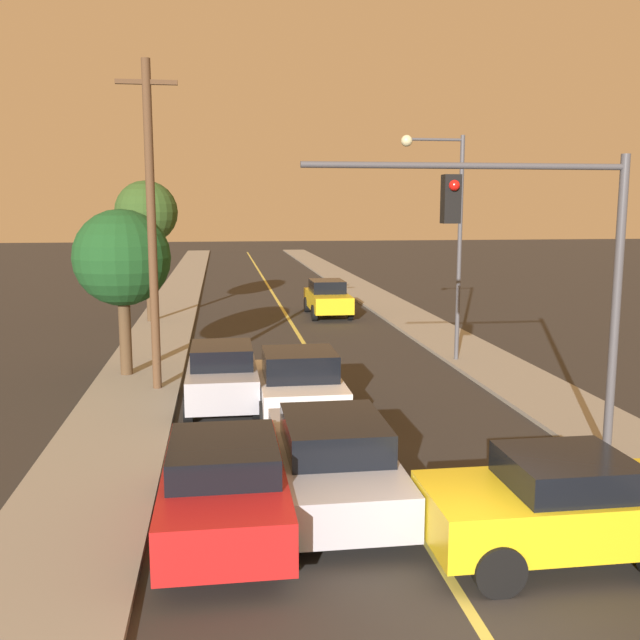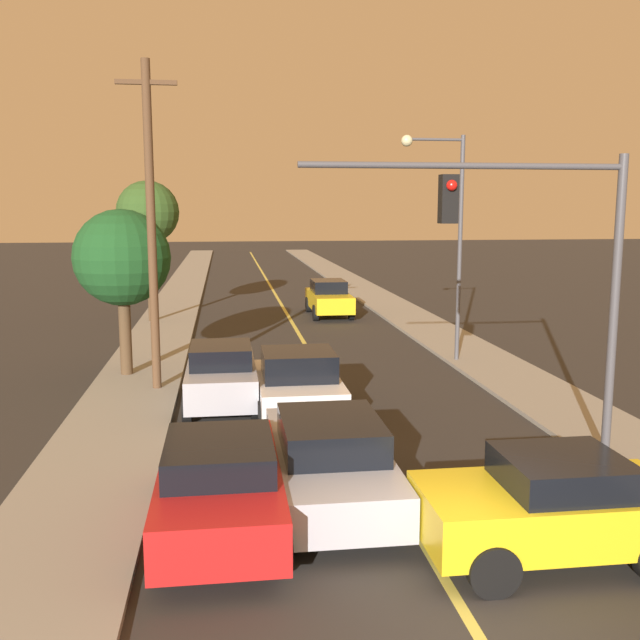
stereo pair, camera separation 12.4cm
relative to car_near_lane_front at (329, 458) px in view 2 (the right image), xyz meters
name	(u,v)px [view 2 (the right image)]	position (x,y,z in m)	size (l,w,h in m)	color
ground_plane	(467,617)	(1.20, -3.75, -0.79)	(200.00, 200.00, 0.00)	#2D2B28
road_surface	(273,290)	(1.20, 32.25, -0.79)	(8.54, 80.00, 0.01)	#2D2B28
sidewalk_left	(182,291)	(-4.32, 32.25, -0.73)	(2.50, 80.00, 0.12)	gray
sidewalk_right	(360,288)	(6.71, 32.25, -0.73)	(2.50, 80.00, 0.12)	gray
car_near_lane_front	(329,458)	(0.00, 0.00, 0.00)	(2.02, 4.88, 1.56)	#A5A8B2
car_near_lane_second	(298,382)	(0.00, 5.32, 0.04)	(2.10, 3.93, 1.64)	white
car_outer_lane_front	(220,482)	(-1.88, -0.87, 0.01)	(2.00, 4.57, 1.54)	red
car_outer_lane_second	(221,375)	(-1.88, 6.26, 0.07)	(1.85, 4.13, 1.67)	#A5A8B2
car_far_oncoming	(329,298)	(3.12, 21.33, 0.07)	(1.87, 4.52, 1.69)	gold
car_crossing_right	(552,506)	(2.91, -2.45, 0.03)	(3.81, 1.98, 1.57)	gold
traffic_signal_mast	(541,250)	(4.29, 1.30, 3.50)	(6.35, 0.42, 5.99)	#47474C
streetlamp_right	(446,218)	(5.33, 10.58, 3.98)	(2.07, 0.36, 7.23)	#47474C
utility_pole_left	(151,223)	(-3.67, 8.08, 3.89)	(1.60, 0.24, 8.80)	#513823
tree_left_near	(122,259)	(-4.73, 9.89, 2.81)	(2.85, 2.85, 4.94)	#4C3823
tree_left_far	(148,213)	(-4.99, 20.14, 4.06)	(2.69, 2.69, 6.11)	#4C3823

